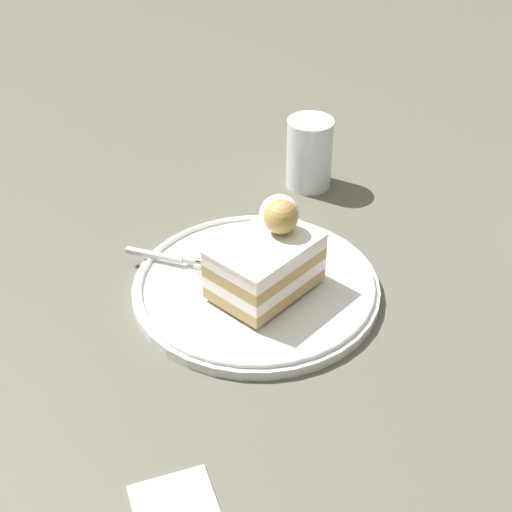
{
  "coord_description": "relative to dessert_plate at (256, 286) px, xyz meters",
  "views": [
    {
      "loc": [
        -0.26,
        0.5,
        0.48
      ],
      "look_at": [
        0.03,
        -0.01,
        0.05
      ],
      "focal_mm": 52.2,
      "sensor_mm": 36.0,
      "label": 1
    }
  ],
  "objects": [
    {
      "name": "ground_plane",
      "position": [
        -0.03,
        0.01,
        -0.01
      ],
      "size": [
        2.4,
        2.4,
        0.0
      ],
      "primitive_type": "plane",
      "color": "#575649"
    },
    {
      "name": "dessert_plate",
      "position": [
        0.0,
        0.0,
        0.0
      ],
      "size": [
        0.25,
        0.25,
        0.02
      ],
      "color": "white",
      "rests_on": "ground_plane"
    },
    {
      "name": "cake_slice",
      "position": [
        -0.01,
        0.0,
        0.04
      ],
      "size": [
        0.09,
        0.12,
        0.09
      ],
      "color": "tan",
      "rests_on": "dessert_plate"
    },
    {
      "name": "whipped_cream_dollop",
      "position": [
        0.02,
        -0.09,
        0.03
      ],
      "size": [
        0.04,
        0.04,
        0.05
      ],
      "primitive_type": "ellipsoid",
      "color": "white",
      "rests_on": "dessert_plate"
    },
    {
      "name": "fork",
      "position": [
        0.09,
        0.01,
        0.01
      ],
      "size": [
        0.1,
        0.03,
        0.0
      ],
      "color": "silver",
      "rests_on": "dessert_plate"
    },
    {
      "name": "drink_glass_far",
      "position": [
        0.05,
        -0.22,
        0.03
      ],
      "size": [
        0.06,
        0.06,
        0.09
      ],
      "color": "silver",
      "rests_on": "ground_plane"
    }
  ]
}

